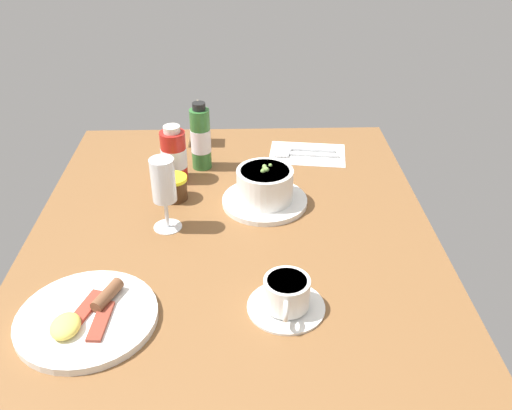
# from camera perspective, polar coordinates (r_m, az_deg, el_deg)

# --- Properties ---
(ground_plane) EXTENTS (1.10, 0.84, 0.03)m
(ground_plane) POSITION_cam_1_polar(r_m,az_deg,el_deg) (1.13, -2.43, -4.34)
(ground_plane) COLOR brown
(porridge_bowl) EXTENTS (0.19, 0.19, 0.09)m
(porridge_bowl) POSITION_cam_1_polar(r_m,az_deg,el_deg) (1.22, 0.91, 1.80)
(porridge_bowl) COLOR white
(porridge_bowl) RESTS_ON ground_plane
(cutlery_setting) EXTENTS (0.16, 0.21, 0.01)m
(cutlery_setting) POSITION_cam_1_polar(r_m,az_deg,el_deg) (1.46, 5.16, 5.33)
(cutlery_setting) COLOR white
(cutlery_setting) RESTS_ON ground_plane
(coffee_cup) EXTENTS (0.14, 0.13, 0.06)m
(coffee_cup) POSITION_cam_1_polar(r_m,az_deg,el_deg) (0.95, 3.16, -9.34)
(coffee_cup) COLOR white
(coffee_cup) RESTS_ON ground_plane
(wine_glass) EXTENTS (0.06, 0.06, 0.16)m
(wine_glass) POSITION_cam_1_polar(r_m,az_deg,el_deg) (1.12, -9.51, 2.14)
(wine_glass) COLOR white
(wine_glass) RESTS_ON ground_plane
(jam_jar) EXTENTS (0.06, 0.06, 0.06)m
(jam_jar) POSITION_cam_1_polar(r_m,az_deg,el_deg) (1.26, -8.45, 1.78)
(jam_jar) COLOR #412715
(jam_jar) RESTS_ON ground_plane
(sauce_bottle_green) EXTENTS (0.05, 0.05, 0.17)m
(sauce_bottle_green) POSITION_cam_1_polar(r_m,az_deg,el_deg) (1.37, -5.73, 6.85)
(sauce_bottle_green) COLOR #337233
(sauce_bottle_green) RESTS_ON ground_plane
(sauce_bottle_red) EXTENTS (0.06, 0.06, 0.14)m
(sauce_bottle_red) POSITION_cam_1_polar(r_m,az_deg,el_deg) (1.32, -8.46, 5.07)
(sauce_bottle_red) COLOR #B21E19
(sauce_bottle_red) RESTS_ON ground_plane
(breakfast_plate) EXTENTS (0.24, 0.24, 0.04)m
(breakfast_plate) POSITION_cam_1_polar(r_m,az_deg,el_deg) (0.98, -17.08, -11.04)
(breakfast_plate) COLOR white
(breakfast_plate) RESTS_ON ground_plane
(menu_card) EXTENTS (0.05, 0.06, 0.11)m
(menu_card) POSITION_cam_1_polar(r_m,az_deg,el_deg) (1.50, -5.99, 8.33)
(menu_card) COLOR tan
(menu_card) RESTS_ON ground_plane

